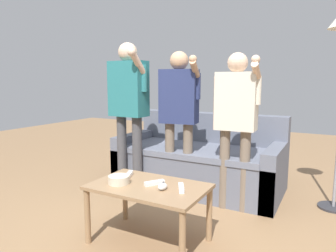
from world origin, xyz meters
name	(u,v)px	position (x,y,z in m)	size (l,w,h in m)	color
ground_plane	(145,243)	(0.00, 0.00, 0.00)	(12.00, 12.00, 0.00)	#93704C
couch	(200,162)	(-0.14, 1.39, 0.29)	(1.83, 0.90, 0.83)	slate
coffee_table	(149,193)	(0.01, 0.04, 0.38)	(0.85, 0.53, 0.45)	#997551
snack_bowl	(119,180)	(-0.20, -0.03, 0.48)	(0.16, 0.16, 0.06)	beige
game_remote_nunchuk	(163,186)	(0.15, 0.01, 0.47)	(0.06, 0.09, 0.05)	white
player_left	(129,100)	(-0.74, 0.85, 1.01)	(0.47, 0.36, 1.61)	#47474C
player_center	(179,107)	(-0.20, 0.97, 0.95)	(0.47, 0.30, 1.51)	#756656
player_right	(236,113)	(0.40, 0.94, 0.92)	(0.44, 0.28, 1.46)	#756656
game_remote_wand_near	(129,174)	(-0.24, 0.15, 0.46)	(0.09, 0.15, 0.03)	white
game_remote_wand_far	(154,183)	(0.05, 0.07, 0.46)	(0.12, 0.15, 0.03)	white
game_remote_wand_spare	(181,188)	(0.27, 0.06, 0.46)	(0.11, 0.15, 0.03)	white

